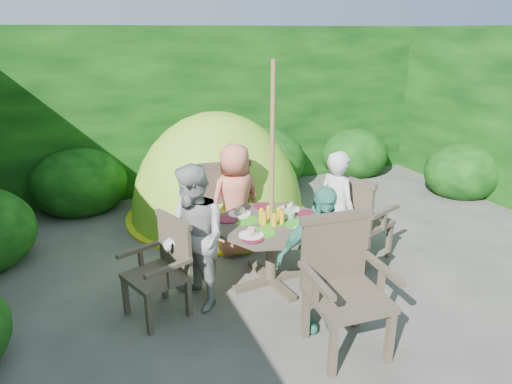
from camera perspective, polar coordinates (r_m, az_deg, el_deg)
name	(u,v)px	position (r m, az deg, el deg)	size (l,w,h in m)	color
ground	(337,295)	(4.63, 10.13, -12.52)	(60.00, 60.00, 0.00)	#43413C
hedge_enclosure	(282,140)	(5.23, 3.22, 6.45)	(9.00, 9.00, 2.50)	black
patio_table	(272,232)	(4.50, 1.96, -5.02)	(1.27, 1.27, 0.80)	#3C3327
parasol_pole	(272,180)	(4.30, 2.01, 1.48)	(0.04, 0.04, 2.20)	brown
garden_chair_right	(359,217)	(5.11, 12.73, -3.10)	(0.67, 0.71, 0.95)	#3C3327
garden_chair_left	(162,267)	(4.17, -11.62, -9.14)	(0.61, 0.65, 0.87)	#3C3327
garden_chair_back	(223,200)	(5.40, -4.16, -1.03)	(0.67, 0.61, 1.01)	#3C3327
garden_chair_front	(343,283)	(3.72, 10.83, -11.13)	(0.66, 0.60, 1.04)	#3C3327
child_right	(337,210)	(4.89, 10.05, -2.24)	(0.47, 0.31, 1.29)	silver
child_left	(194,239)	(4.14, -7.70, -5.79)	(0.66, 0.51, 1.35)	#A3A39E
child_back	(235,200)	(5.12, -2.60, -0.96)	(0.63, 0.41, 1.28)	#DE765B
child_front	(320,259)	(3.87, 8.01, -8.28)	(0.75, 0.31, 1.28)	teal
dome_tent	(219,215)	(6.40, -4.70, -2.86)	(2.78, 2.78, 2.87)	#81C626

